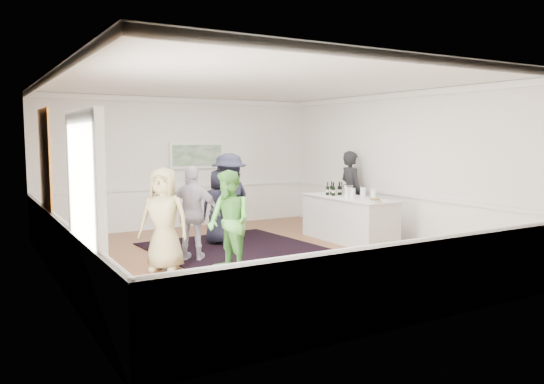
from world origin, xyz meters
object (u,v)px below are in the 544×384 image
guest_lilac (193,213)px  guest_dark_a (229,199)px  guest_green (229,222)px  guest_navy (220,207)px  bartender (351,192)px  guest_dark_b (233,197)px  nut_bowl (375,201)px  guest_tan (164,219)px  ice_bucket (347,191)px  serving_table (349,219)px

guest_lilac → guest_dark_a: bearing=-105.6°
guest_green → guest_navy: size_ratio=1.08×
guest_lilac → bartender: bearing=-132.6°
guest_dark_b → nut_bowl: size_ratio=6.72×
guest_tan → ice_bucket: guest_tan is taller
guest_tan → guest_navy: bearing=79.7°
guest_dark_a → bartender: bearing=149.3°
guest_dark_b → ice_bucket: guest_dark_b is taller
guest_navy → ice_bucket: 2.77m
guest_lilac → serving_table: bearing=-144.3°
guest_green → nut_bowl: 3.24m
bartender → guest_tan: bearing=110.0°
guest_tan → guest_green: size_ratio=1.02×
guest_green → guest_dark_b: (1.52, 2.98, 0.04)m
serving_table → guest_dark_a: bearing=158.0°
serving_table → guest_dark_a: size_ratio=1.24×
guest_lilac → guest_navy: (1.03, 1.10, -0.07)m
bartender → guest_green: 4.59m
guest_green → guest_navy: guest_green is taller
ice_bucket → nut_bowl: (-0.18, -1.12, -0.08)m
guest_navy → nut_bowl: guest_navy is taller
guest_tan → nut_bowl: 4.16m
bartender → guest_navy: (-3.29, 0.24, -0.17)m
serving_table → guest_tan: (-4.24, -0.40, 0.39)m
guest_lilac → nut_bowl: 3.57m
bartender → guest_navy: size_ratio=1.21×
guest_tan → nut_bowl: bearing=30.2°
bartender → guest_green: bartender is taller
guest_navy → nut_bowl: 3.19m
guest_dark_b → guest_navy: 1.01m
serving_table → guest_dark_a: guest_dark_a is taller
guest_dark_b → guest_navy: bearing=18.7°
bartender → guest_dark_a: (-3.14, 0.07, -0.00)m
guest_dark_a → guest_tan: bearing=6.5°
guest_tan → guest_navy: guest_tan is taller
guest_green → nut_bowl: guest_green is taller
serving_table → nut_bowl: nut_bowl is taller
nut_bowl → ice_bucket: bearing=80.8°
guest_green → guest_navy: (0.84, 2.22, -0.06)m
guest_lilac → guest_navy: 1.51m
guest_dark_b → serving_table: bearing=104.9°
guest_dark_b → guest_dark_a: bearing=30.7°
guest_green → guest_lilac: bearing=-178.5°
guest_dark_a → nut_bowl: bearing=109.7°
guest_dark_a → serving_table: bearing=128.5°
guest_green → guest_lilac: guest_lilac is taller
guest_tan → ice_bucket: size_ratio=6.69×
ice_bucket → guest_green: bearing=-160.1°
serving_table → guest_dark_b: guest_dark_b is taller
guest_dark_b → ice_bucket: 2.58m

